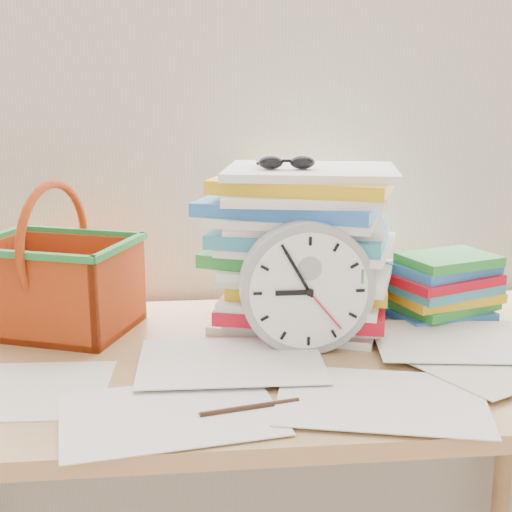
{
  "coord_description": "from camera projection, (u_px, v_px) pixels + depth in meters",
  "views": [
    {
      "loc": [
        -0.13,
        0.37,
        1.24
      ],
      "look_at": [
        -0.0,
        1.6,
        0.94
      ],
      "focal_mm": 50.0,
      "sensor_mm": 36.0,
      "label": 1
    }
  ],
  "objects": [
    {
      "name": "sunglasses",
      "position": [
        287.0,
        162.0,
        1.38
      ],
      "size": [
        0.13,
        0.12,
        0.03
      ],
      "primitive_type": null,
      "rotation": [
        0.0,
        0.0,
        -0.08
      ],
      "color": "black",
      "rests_on": "paper_stack"
    },
    {
      "name": "paper_stack",
      "position": [
        303.0,
        248.0,
        1.45
      ],
      "size": [
        0.44,
        0.4,
        0.32
      ],
      "primitive_type": null,
      "rotation": [
        0.0,
        0.0,
        -0.32
      ],
      "color": "white",
      "rests_on": "desk"
    },
    {
      "name": "book_stack",
      "position": [
        448.0,
        286.0,
        1.5
      ],
      "size": [
        0.29,
        0.25,
        0.14
      ],
      "primitive_type": null,
      "rotation": [
        0.0,
        0.0,
        0.32
      ],
      "color": "white",
      "rests_on": "desk"
    },
    {
      "name": "curtain",
      "position": [
        239.0,
        54.0,
        1.55
      ],
      "size": [
        2.4,
        0.01,
        2.5
      ],
      "primitive_type": "cube",
      "color": "beige",
      "rests_on": "room_shell"
    },
    {
      "name": "clock",
      "position": [
        307.0,
        288.0,
        1.3
      ],
      "size": [
        0.25,
        0.05,
        0.25
      ],
      "primitive_type": "cylinder",
      "rotation": [
        1.57,
        0.0,
        0.0
      ],
      "color": "#94979B",
      "rests_on": "desk"
    },
    {
      "name": "desk",
      "position": [
        258.0,
        392.0,
        1.33
      ],
      "size": [
        1.4,
        0.7,
        0.75
      ],
      "color": "tan",
      "rests_on": "ground"
    },
    {
      "name": "basket",
      "position": [
        56.0,
        258.0,
        1.42
      ],
      "size": [
        0.36,
        0.32,
        0.3
      ],
      "primitive_type": null,
      "rotation": [
        0.0,
        0.0,
        -0.37
      ],
      "color": "#BD4112",
      "rests_on": "desk"
    },
    {
      "name": "pen",
      "position": [
        250.0,
        408.0,
        1.09
      ],
      "size": [
        0.16,
        0.05,
        0.01
      ],
      "primitive_type": "cylinder",
      "rotation": [
        0.0,
        1.57,
        0.22
      ],
      "color": "black",
      "rests_on": "desk"
    },
    {
      "name": "scattered_papers",
      "position": [
        258.0,
        351.0,
        1.31
      ],
      "size": [
        1.26,
        0.42,
        0.02
      ],
      "primitive_type": null,
      "color": "white",
      "rests_on": "desk"
    }
  ]
}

